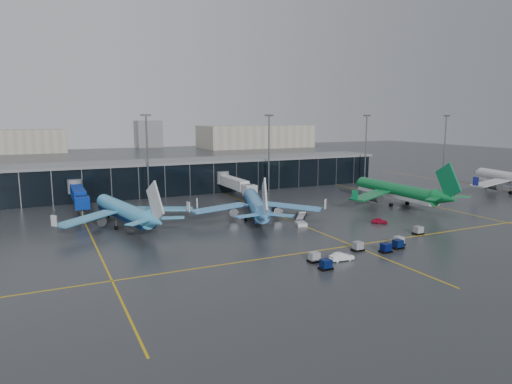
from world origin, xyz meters
name	(u,v)px	position (x,y,z in m)	size (l,w,h in m)	color
ground	(271,234)	(0.00, 0.00, 0.00)	(600.00, 600.00, 0.00)	#282B2D
terminal_pier	(186,176)	(0.00, 62.00, 5.42)	(142.00, 17.00, 10.70)	black
jet_bridges	(78,194)	(-35.00, 42.99, 4.55)	(94.00, 27.50, 7.20)	#595B60
flood_masts	(212,152)	(5.00, 50.00, 13.81)	(203.00, 0.50, 25.50)	#595B60
distant_hangars	(169,138)	(49.94, 270.08, 8.79)	(260.00, 71.00, 22.00)	#B2AD99
taxi_lines	(288,219)	(10.00, 10.61, 0.01)	(220.00, 120.00, 0.02)	gold
airliner_arkefly	(124,201)	(-27.12, 20.20, 5.87)	(33.56, 38.22, 11.74)	#3FA0D1
airliner_klm_near	(256,195)	(3.05, 14.08, 5.87)	(33.54, 38.20, 11.74)	#4292D8
airliner_aer_lingus	(395,182)	(46.94, 14.17, 6.44)	(36.80, 41.92, 12.88)	#0D6E33
baggage_carts	(374,247)	(11.27, -19.65, 0.76)	(32.85, 12.10, 1.70)	black
mobile_airstair	(301,222)	(9.55, 3.63, 0.77)	(2.95, 3.66, 3.45)	silver
service_van_red	(379,221)	(27.26, -2.52, 0.63)	(1.48, 3.69, 1.26)	#AA0D2C
service_van_white	(342,257)	(2.46, -21.79, 0.72)	(1.52, 4.35, 1.43)	white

